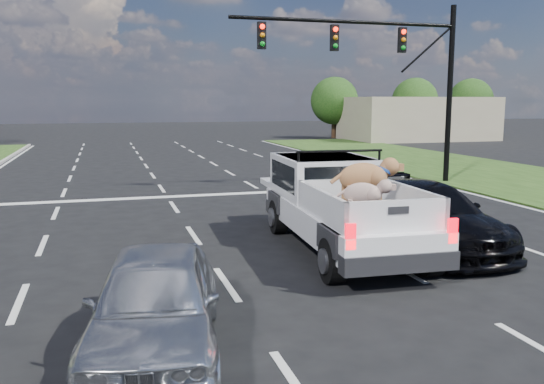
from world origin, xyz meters
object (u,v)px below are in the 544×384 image
(pickup_truck, at_px, (339,203))
(silver_sedan, at_px, (155,302))
(traffic_signal, at_px, (397,63))
(black_coupe, at_px, (426,216))

(pickup_truck, height_order, silver_sedan, pickup_truck)
(traffic_signal, relative_size, silver_sedan, 2.24)
(black_coupe, bearing_deg, pickup_truck, 166.27)
(black_coupe, bearing_deg, traffic_signal, 65.20)
(pickup_truck, xyz_separation_m, black_coupe, (1.94, -0.44, -0.32))
(traffic_signal, bearing_deg, silver_sedan, -128.61)
(traffic_signal, xyz_separation_m, black_coupe, (-4.05, -9.13, -4.00))
(traffic_signal, bearing_deg, black_coupe, -113.92)
(traffic_signal, distance_m, black_coupe, 10.75)
(traffic_signal, height_order, black_coupe, traffic_signal)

